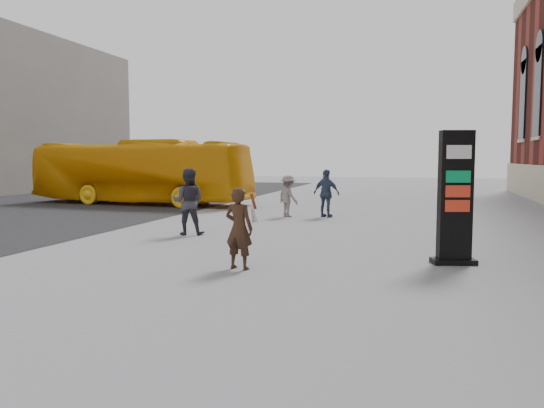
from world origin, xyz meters
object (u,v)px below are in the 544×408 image
(pedestrian_c, at_px, (326,193))
(info_pylon, at_px, (455,198))
(pedestrian_a, at_px, (188,202))
(woman, at_px, (239,227))
(pedestrian_b, at_px, (288,196))
(bus, at_px, (140,172))

(pedestrian_c, bearing_deg, info_pylon, 135.79)
(pedestrian_a, relative_size, pedestrian_c, 1.07)
(woman, bearing_deg, pedestrian_b, -71.27)
(woman, height_order, pedestrian_a, pedestrian_a)
(woman, height_order, bus, bus)
(info_pylon, relative_size, bus, 0.25)
(woman, distance_m, pedestrian_a, 4.97)
(pedestrian_b, relative_size, pedestrian_c, 0.87)
(info_pylon, xyz_separation_m, pedestrian_a, (-6.96, 2.39, -0.42))
(woman, xyz_separation_m, bus, (-9.25, 12.64, 0.67))
(woman, relative_size, bus, 0.15)
(bus, bearing_deg, info_pylon, -124.81)
(bus, bearing_deg, pedestrian_c, -104.51)
(pedestrian_a, relative_size, pedestrian_b, 1.22)
(woman, relative_size, pedestrian_b, 1.05)
(info_pylon, distance_m, bus, 17.26)
(info_pylon, bearing_deg, woman, -172.60)
(bus, bearing_deg, pedestrian_a, -138.84)
(pedestrian_c, bearing_deg, pedestrian_b, 27.42)
(info_pylon, distance_m, pedestrian_c, 8.68)
(woman, distance_m, pedestrian_b, 9.24)
(bus, distance_m, pedestrian_c, 9.95)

